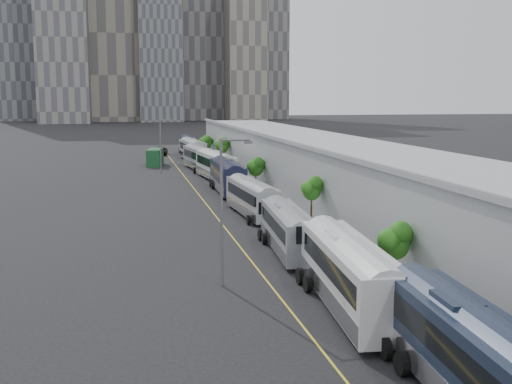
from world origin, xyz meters
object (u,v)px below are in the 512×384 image
object	(u,v)px
bus_1	(476,369)
bus_6	(216,168)
bus_7	(199,160)
bus_9	(188,147)
suv	(160,151)
street_lamp_far	(162,142)
bus_3	(288,234)
street_lamp_near	(224,202)
bus_4	(252,201)
shipping_container	(155,157)
bus_8	(193,152)
bus_5	(228,179)
bus_2	(350,280)

from	to	relation	value
bus_1	bus_6	world-z (taller)	bus_6
bus_7	bus_9	xyz separation A→B (m)	(0.93, 27.11, -0.01)
bus_1	suv	xyz separation A→B (m)	(-5.44, 110.72, -0.86)
bus_6	street_lamp_far	xyz separation A→B (m)	(-7.00, 9.47, 3.17)
bus_1	bus_3	size ratio (longest dim) A/B	1.14
bus_9	street_lamp_far	bearing A→B (deg)	-100.76
street_lamp_far	street_lamp_near	bearing A→B (deg)	-89.85
bus_4	bus_6	xyz separation A→B (m)	(0.42, 28.22, 0.21)
bus_1	bus_6	xyz separation A→B (m)	(0.15, 69.44, 0.02)
bus_7	bus_1	bearing A→B (deg)	-95.37
bus_3	street_lamp_far	xyz separation A→B (m)	(-6.26, 53.17, 3.41)
street_lamp_near	shipping_container	distance (m)	72.80
bus_8	street_lamp_near	size ratio (longest dim) A/B	1.50
street_lamp_near	shipping_container	size ratio (longest dim) A/B	1.47
bus_6	bus_7	world-z (taller)	bus_6
bus_7	street_lamp_near	xyz separation A→B (m)	(-6.05, -64.59, 3.71)
bus_1	bus_9	xyz separation A→B (m)	(0.28, 109.78, -0.07)
bus_4	bus_5	size ratio (longest dim) A/B	0.90
bus_2	bus_3	distance (m)	13.59
bus_2	suv	distance (m)	98.70
bus_2	bus_3	size ratio (longest dim) A/B	1.16
street_lamp_far	bus_8	bearing A→B (deg)	70.36
bus_6	bus_3	bearing A→B (deg)	-96.51
bus_5	suv	size ratio (longest dim) A/B	2.30
bus_7	bus_2	bearing A→B (deg)	-95.77
street_lamp_far	suv	distance (m)	32.10
bus_9	street_lamp_far	size ratio (longest dim) A/B	1.58
bus_5	bus_9	distance (m)	52.62
bus_7	street_lamp_near	bearing A→B (deg)	-101.17
bus_3	street_lamp_far	world-z (taller)	street_lamp_far
bus_1	bus_2	world-z (taller)	bus_2
bus_8	street_lamp_far	size ratio (longest dim) A/B	1.66
bus_2	bus_1	bearing A→B (deg)	-82.34
street_lamp_near	bus_1	bearing A→B (deg)	-69.67
bus_3	bus_9	size ratio (longest dim) A/B	0.92
bus_3	bus_5	bearing A→B (deg)	93.24
bus_2	street_lamp_far	bearing A→B (deg)	100.25
bus_4	suv	bearing A→B (deg)	90.66
bus_3	shipping_container	size ratio (longest dim) A/B	1.92
bus_8	bus_2	bearing A→B (deg)	-94.15
bus_9	shipping_container	bearing A→B (deg)	-109.64
bus_8	shipping_container	distance (m)	10.10
street_lamp_near	street_lamp_far	distance (m)	60.84
bus_8	street_lamp_far	distance (m)	20.31
bus_6	shipping_container	size ratio (longest dim) A/B	2.23
bus_4	bus_3	bearing A→B (deg)	-94.80
bus_1	bus_8	size ratio (longest dim) A/B	0.99
bus_2	street_lamp_near	size ratio (longest dim) A/B	1.51
bus_1	bus_9	bearing A→B (deg)	93.90
bus_4	street_lamp_near	xyz separation A→B (m)	(-6.42, -23.15, 3.84)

